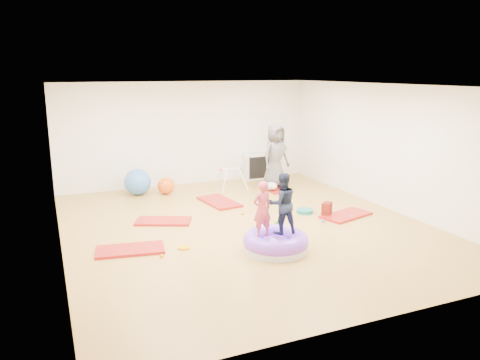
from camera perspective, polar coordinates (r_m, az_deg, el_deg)
name	(u,v)px	position (r m, az deg, el deg)	size (l,w,h in m)	color
room	(246,158)	(9.16, 0.73, 2.65)	(7.01, 8.01, 2.81)	#AD8438
gym_mat_front_left	(130,250)	(8.48, -13.24, -8.27)	(1.17, 0.58, 0.05)	#B52227
gym_mat_mid_left	(163,221)	(9.89, -9.31, -4.96)	(1.12, 0.56, 0.05)	#B52227
gym_mat_center_back	(219,202)	(11.17, -2.55, -2.66)	(1.23, 0.61, 0.05)	#B52227
gym_mat_right	(346,215)	(10.41, 12.81, -4.20)	(1.15, 0.57, 0.05)	#B52227
gym_mat_rear_right	(276,188)	(12.50, 4.36, -0.98)	(1.09, 0.55, 0.05)	#B52227
inflatable_cushion	(276,243)	(8.27, 4.36, -7.64)	(1.16, 1.16, 0.36)	silver
child_pink	(262,206)	(7.96, 2.71, -3.24)	(0.36, 0.24, 0.99)	#C94058
child_navy	(282,201)	(8.15, 5.15, -2.52)	(0.53, 0.41, 1.09)	#1B263F
adult_caregiver	(275,156)	(12.36, 4.35, 2.95)	(0.82, 0.53, 1.68)	#4F4F50
infant	(271,186)	(12.16, 3.84, -0.75)	(0.35, 0.36, 0.21)	#A3CBF0
ball_pit_balls	(267,224)	(9.55, 3.32, -5.43)	(4.33, 2.96, 0.07)	#EC9900
exercise_ball_blue	(138,182)	(12.09, -12.37, -0.22)	(0.67, 0.67, 0.67)	#3973D0
exercise_ball_orange	(166,186)	(12.06, -9.01, -0.68)	(0.44, 0.44, 0.44)	#E85611
infant_play_gym	(231,175)	(12.33, -1.15, 0.57)	(0.75, 0.71, 0.57)	silver
cube_shelf	(257,167)	(13.56, 2.05, 1.65)	(0.73, 0.36, 0.73)	silver
balance_disc	(305,211)	(10.49, 7.91, -3.77)	(0.37, 0.37, 0.08)	#12756D
backpack	(327,209)	(10.31, 10.53, -3.53)	(0.26, 0.16, 0.30)	red
yellow_toy	(184,247)	(8.44, -6.86, -8.17)	(0.22, 0.22, 0.03)	#EC9900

